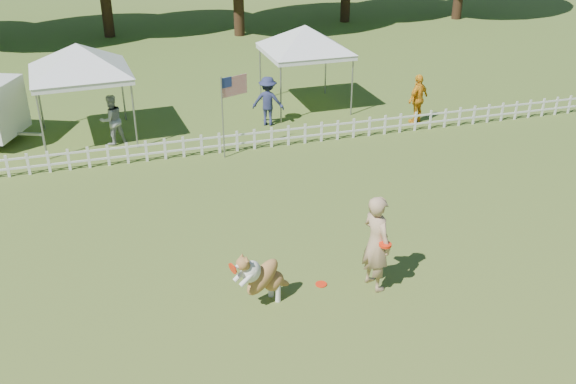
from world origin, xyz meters
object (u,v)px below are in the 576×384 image
(handler, at_px, (376,243))
(flag_pole, at_px, (223,118))
(canopy_tent_right, at_px, (305,68))
(dog, at_px, (263,277))
(spectator_b, at_px, (268,101))
(frisbee_on_turf, at_px, (321,284))
(spectator_c, at_px, (418,99))
(spectator_a, at_px, (112,120))
(canopy_tent_left, at_px, (83,93))

(handler, relative_size, flag_pole, 0.83)
(handler, bearing_deg, canopy_tent_right, -24.57)
(dog, height_order, spectator_b, spectator_b)
(handler, xyz_separation_m, frisbee_on_turf, (-0.94, 0.31, -0.93))
(spectator_b, bearing_deg, flag_pole, 74.16)
(spectator_c, bearing_deg, handler, 30.29)
(spectator_b, bearing_deg, spectator_a, 27.39)
(frisbee_on_turf, distance_m, spectator_a, 9.10)
(frisbee_on_turf, xyz_separation_m, spectator_b, (1.30, 8.65, 0.75))
(spectator_a, bearing_deg, dog, 81.65)
(dog, relative_size, canopy_tent_right, 0.44)
(dog, height_order, spectator_a, spectator_a)
(dog, xyz_separation_m, frisbee_on_turf, (1.19, 0.26, -0.57))
(spectator_a, bearing_deg, canopy_tent_left, -65.61)
(spectator_a, relative_size, spectator_b, 0.95)
(handler, xyz_separation_m, spectator_c, (4.85, 7.83, -0.18))
(handler, bearing_deg, dog, 74.73)
(canopy_tent_left, distance_m, flag_pole, 4.36)
(frisbee_on_turf, distance_m, flag_pole, 6.63)
(canopy_tent_left, height_order, canopy_tent_right, canopy_tent_left)
(canopy_tent_right, bearing_deg, handler, -101.81)
(canopy_tent_right, bearing_deg, spectator_c, -40.73)
(handler, distance_m, spectator_a, 9.74)
(spectator_a, bearing_deg, handler, 93.82)
(frisbee_on_turf, xyz_separation_m, canopy_tent_right, (2.89, 9.92, 1.32))
(spectator_b, xyz_separation_m, spectator_c, (4.49, -1.14, 0.01))
(canopy_tent_left, height_order, flag_pole, canopy_tent_left)
(handler, relative_size, frisbee_on_turf, 8.65)
(dog, xyz_separation_m, spectator_a, (-2.18, 8.68, 0.14))
(handler, distance_m, dog, 2.16)
(flag_pole, distance_m, spectator_a, 3.45)
(canopy_tent_right, bearing_deg, spectator_b, -142.49)
(handler, distance_m, flag_pole, 6.99)
(frisbee_on_turf, bearing_deg, spectator_b, 81.48)
(dog, relative_size, spectator_b, 0.76)
(canopy_tent_left, height_order, spectator_c, canopy_tent_left)
(dog, xyz_separation_m, canopy_tent_right, (4.08, 10.18, 0.75))
(flag_pole, bearing_deg, handler, -100.40)
(canopy_tent_right, xyz_separation_m, spectator_b, (-1.59, -1.27, -0.57))
(frisbee_on_turf, height_order, canopy_tent_left, canopy_tent_left)
(canopy_tent_left, relative_size, spectator_b, 1.81)
(dog, relative_size, spectator_a, 0.80)
(spectator_a, bearing_deg, canopy_tent_right, 171.02)
(canopy_tent_left, bearing_deg, flag_pole, -39.74)
(flag_pole, bearing_deg, spectator_a, 123.61)
(flag_pole, height_order, spectator_a, flag_pole)
(dog, relative_size, canopy_tent_left, 0.42)
(dog, xyz_separation_m, flag_pole, (0.67, 6.77, 0.55))
(canopy_tent_right, height_order, flag_pole, canopy_tent_right)
(frisbee_on_turf, relative_size, spectator_c, 0.14)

